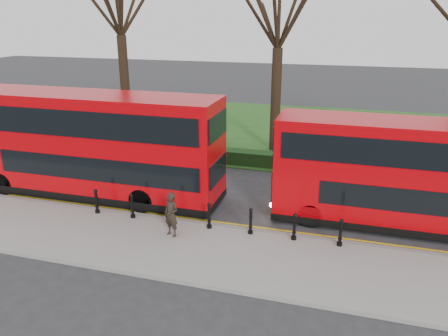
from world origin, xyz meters
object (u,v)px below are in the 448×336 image
(bollard_row, at_px, (209,216))
(bus_lead, at_px, (92,146))
(pedestrian, at_px, (171,215))
(bus_rear, at_px, (415,177))

(bollard_row, bearing_deg, bus_lead, 161.69)
(pedestrian, bearing_deg, bus_rear, 44.49)
(bus_lead, relative_size, bus_rear, 1.11)
(bus_rear, bearing_deg, pedestrian, -157.74)
(bollard_row, height_order, bus_lead, bus_lead)
(bus_rear, height_order, pedestrian, bus_rear)
(bollard_row, relative_size, pedestrian, 5.84)
(bollard_row, height_order, pedestrian, pedestrian)
(bus_rear, bearing_deg, bus_lead, -177.87)
(bus_rear, relative_size, pedestrian, 6.25)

